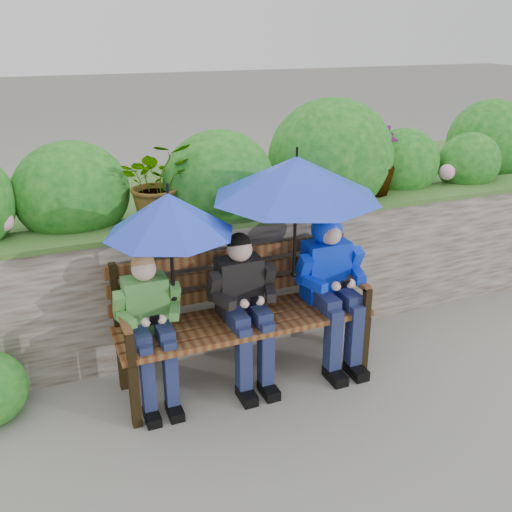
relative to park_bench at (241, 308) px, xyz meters
name	(u,v)px	position (x,y,z in m)	size (l,w,h in m)	color
ground	(261,386)	(0.07, -0.21, -0.53)	(60.00, 60.00, 0.00)	slate
garden_backdrop	(189,232)	(0.03, 1.39, 0.10)	(8.00, 2.86, 1.86)	brown
park_bench	(241,308)	(0.00, 0.00, 0.00)	(1.77, 0.52, 0.94)	black
boy_left	(150,321)	(-0.66, -0.07, 0.06)	(0.42, 0.49, 1.04)	#4A7E37
boy_middle	(244,301)	(-0.01, -0.08, 0.08)	(0.46, 0.53, 1.08)	black
boy_right	(331,278)	(0.67, -0.07, 0.14)	(0.49, 0.59, 1.13)	#0B22D8
umbrella_left	(169,214)	(-0.49, -0.06, 0.76)	(0.82, 0.82, 0.78)	blue
umbrella_right	(296,177)	(0.38, -0.05, 0.90)	(1.15, 1.15, 0.91)	blue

